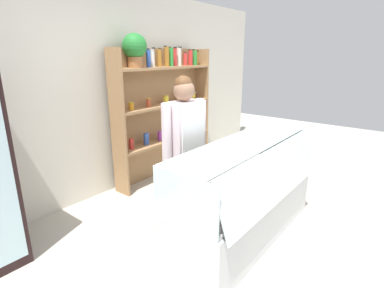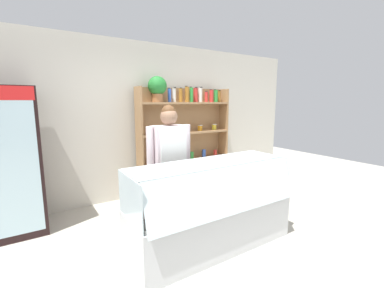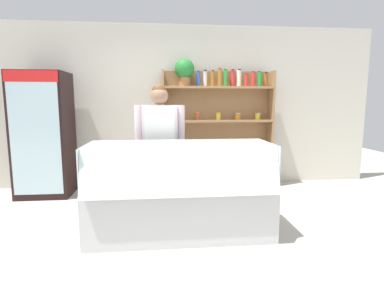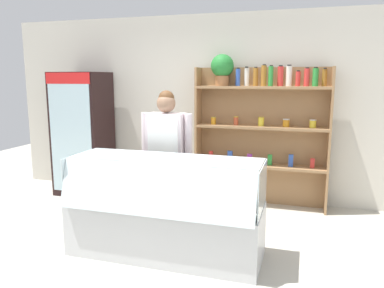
% 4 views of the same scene
% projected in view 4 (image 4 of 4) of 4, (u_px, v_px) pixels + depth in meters
% --- Properties ---
extents(ground_plane, '(12.00, 12.00, 0.00)m').
position_uv_depth(ground_plane, '(173.00, 255.00, 3.84)').
color(ground_plane, '#B7B2A3').
extents(back_wall, '(6.80, 0.10, 2.70)m').
position_uv_depth(back_wall, '(220.00, 108.00, 5.55)').
color(back_wall, beige).
rests_on(back_wall, ground).
extents(drinks_fridge, '(0.77, 0.65, 1.88)m').
position_uv_depth(drinks_fridge, '(83.00, 134.00, 5.79)').
color(drinks_fridge, black).
rests_on(drinks_fridge, ground).
extents(shelving_unit, '(1.82, 0.32, 2.11)m').
position_uv_depth(shelving_unit, '(256.00, 119.00, 5.18)').
color(shelving_unit, '#9E754C').
rests_on(shelving_unit, ground).
extents(deli_display_case, '(1.95, 0.74, 1.01)m').
position_uv_depth(deli_display_case, '(165.00, 225.00, 3.81)').
color(deli_display_case, silver).
rests_on(deli_display_case, ground).
extents(shop_clerk, '(0.62, 0.25, 1.65)m').
position_uv_depth(shop_clerk, '(167.00, 149.00, 4.34)').
color(shop_clerk, '#2D2D38').
rests_on(shop_clerk, ground).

